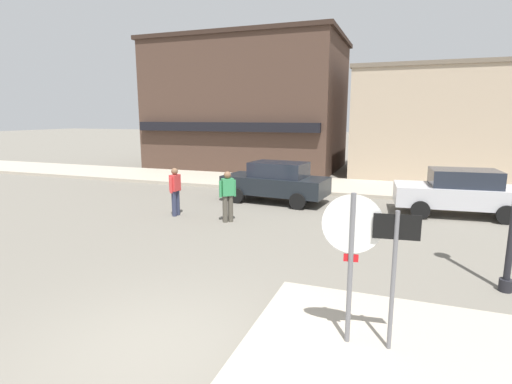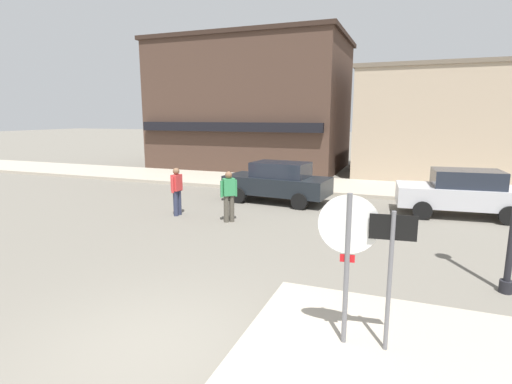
{
  "view_description": "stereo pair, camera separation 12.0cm",
  "coord_description": "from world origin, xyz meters",
  "px_view_note": "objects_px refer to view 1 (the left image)",
  "views": [
    {
      "loc": [
        3.15,
        -4.34,
        3.3
      ],
      "look_at": [
        -0.1,
        4.5,
        1.5
      ],
      "focal_mm": 28.0,
      "sensor_mm": 36.0,
      "label": 1
    },
    {
      "loc": [
        3.26,
        -4.3,
        3.3
      ],
      "look_at": [
        -0.1,
        4.5,
        1.5
      ],
      "focal_mm": 28.0,
      "sensor_mm": 36.0,
      "label": 2
    }
  ],
  "objects_px": {
    "parked_car_nearest": "(276,181)",
    "parked_car_second": "(459,192)",
    "stop_sign": "(351,249)",
    "pedestrian_crossing_far": "(228,195)",
    "pedestrian_crossing_near": "(175,190)",
    "one_way_sign": "(394,267)"
  },
  "relations": [
    {
      "from": "pedestrian_crossing_near",
      "to": "parked_car_nearest",
      "type": "bearing_deg",
      "value": 52.11
    },
    {
      "from": "stop_sign",
      "to": "one_way_sign",
      "type": "relative_size",
      "value": 1.1
    },
    {
      "from": "stop_sign",
      "to": "pedestrian_crossing_near",
      "type": "bearing_deg",
      "value": 137.07
    },
    {
      "from": "parked_car_second",
      "to": "pedestrian_crossing_near",
      "type": "xyz_separation_m",
      "value": [
        -8.89,
        -3.29,
        0.06
      ]
    },
    {
      "from": "pedestrian_crossing_near",
      "to": "pedestrian_crossing_far",
      "type": "xyz_separation_m",
      "value": [
        1.98,
        -0.15,
        0.0
      ]
    },
    {
      "from": "stop_sign",
      "to": "parked_car_second",
      "type": "bearing_deg",
      "value": 75.33
    },
    {
      "from": "parked_car_second",
      "to": "pedestrian_crossing_far",
      "type": "distance_m",
      "value": 7.72
    },
    {
      "from": "stop_sign",
      "to": "one_way_sign",
      "type": "height_order",
      "value": "stop_sign"
    },
    {
      "from": "parked_car_second",
      "to": "stop_sign",
      "type": "bearing_deg",
      "value": -104.67
    },
    {
      "from": "parked_car_nearest",
      "to": "pedestrian_crossing_far",
      "type": "relative_size",
      "value": 2.58
    },
    {
      "from": "one_way_sign",
      "to": "pedestrian_crossing_near",
      "type": "distance_m",
      "value": 9.24
    },
    {
      "from": "stop_sign",
      "to": "parked_car_second",
      "type": "xyz_separation_m",
      "value": [
        2.43,
        9.29,
        -0.71
      ]
    },
    {
      "from": "stop_sign",
      "to": "pedestrian_crossing_far",
      "type": "relative_size",
      "value": 1.43
    },
    {
      "from": "stop_sign",
      "to": "parked_car_second",
      "type": "height_order",
      "value": "stop_sign"
    },
    {
      "from": "one_way_sign",
      "to": "parked_car_second",
      "type": "relative_size",
      "value": 0.51
    },
    {
      "from": "stop_sign",
      "to": "pedestrian_crossing_near",
      "type": "relative_size",
      "value": 1.43
    },
    {
      "from": "parked_car_nearest",
      "to": "parked_car_second",
      "type": "relative_size",
      "value": 1.0
    },
    {
      "from": "parked_car_nearest",
      "to": "pedestrian_crossing_far",
      "type": "distance_m",
      "value": 3.42
    },
    {
      "from": "parked_car_nearest",
      "to": "pedestrian_crossing_near",
      "type": "height_order",
      "value": "pedestrian_crossing_near"
    },
    {
      "from": "stop_sign",
      "to": "pedestrian_crossing_near",
      "type": "xyz_separation_m",
      "value": [
        -6.46,
        6.01,
        -0.65
      ]
    },
    {
      "from": "pedestrian_crossing_near",
      "to": "pedestrian_crossing_far",
      "type": "height_order",
      "value": "same"
    },
    {
      "from": "parked_car_nearest",
      "to": "pedestrian_crossing_far",
      "type": "bearing_deg",
      "value": -98.96
    }
  ]
}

